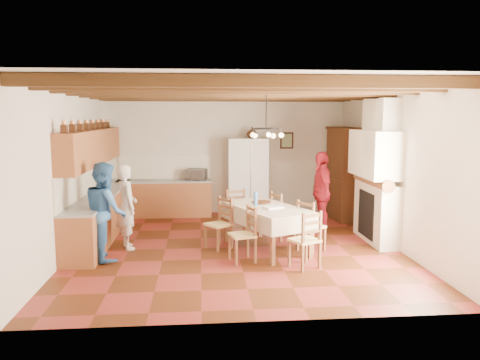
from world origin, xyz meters
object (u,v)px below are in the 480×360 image
object	(u,v)px
chair_left_near	(242,234)
chair_end_near	(305,239)
microwave	(197,174)
chair_end_far	(238,213)
person_man	(127,206)
person_woman_red	(321,192)
chair_left_far	(218,223)
dining_table	(266,211)
refrigerator	(249,177)
person_woman_blue	(105,211)
chair_right_far	(283,215)
chair_right_near	(311,225)
hutch	(343,174)

from	to	relation	value
chair_left_near	chair_end_near	size ratio (longest dim) A/B	1.00
microwave	chair_end_far	bearing A→B (deg)	-51.32
chair_end_near	person_man	bearing A→B (deg)	-51.94
person_woman_red	chair_left_far	bearing A→B (deg)	-62.89
dining_table	chair_left_far	world-z (taller)	chair_left_far
chair_left_far	microwave	xyz separation A→B (m)	(-0.42, 3.00, 0.55)
chair_left_near	person_woman_red	world-z (taller)	person_woman_red
refrigerator	chair_left_near	size ratio (longest dim) A/B	2.01
dining_table	chair_end_near	xyz separation A→B (m)	(0.50, -1.09, -0.26)
dining_table	person_woman_blue	world-z (taller)	person_woman_blue
chair_right_far	person_woman_blue	xyz separation A→B (m)	(-3.30, -1.07, 0.37)
chair_left_far	chair_end_far	bearing A→B (deg)	117.42
chair_left_far	chair_right_far	bearing A→B (deg)	77.50
refrigerator	chair_right_near	distance (m)	3.37
person_woman_red	hutch	bearing A→B (deg)	144.24
hutch	person_woman_blue	size ratio (longest dim) A/B	1.30
chair_right_far	person_man	distance (m)	3.09
chair_left_near	person_woman_red	bearing A→B (deg)	121.35
chair_right_near	microwave	xyz separation A→B (m)	(-2.12, 3.30, 0.55)
chair_left_near	chair_right_far	world-z (taller)	same
chair_end_near	microwave	bearing A→B (deg)	-94.47
chair_left_far	chair_left_near	bearing A→B (deg)	-12.04
chair_right_far	chair_end_near	bearing A→B (deg)	157.49
dining_table	chair_right_far	size ratio (longest dim) A/B	2.20
hutch	chair_left_near	world-z (taller)	hutch
chair_right_near	chair_end_far	bearing A→B (deg)	8.99
person_man	chair_left_far	bearing A→B (deg)	-116.70
refrigerator	microwave	bearing A→B (deg)	-175.14
person_man	chair_right_far	bearing A→B (deg)	-102.95
hutch	microwave	bearing A→B (deg)	165.36
chair_left_far	person_man	distance (m)	1.75
chair_end_near	chair_end_far	distance (m)	2.33
chair_end_near	chair_left_far	bearing A→B (deg)	-69.48
hutch	chair_end_near	world-z (taller)	hutch
dining_table	chair_left_far	xyz separation A→B (m)	(-0.87, 0.15, -0.26)
chair_left_near	chair_right_far	size ratio (longest dim) A/B	1.00
refrigerator	dining_table	xyz separation A→B (m)	(-0.02, -3.08, -0.23)
chair_end_far	person_woman_red	distance (m)	1.87
refrigerator	chair_end_near	size ratio (longest dim) A/B	2.01
refrigerator	hutch	size ratio (longest dim) A/B	0.87
chair_left_near	chair_end_near	distance (m)	1.07
hutch	chair_left_far	world-z (taller)	hutch
person_man	person_woman_red	xyz separation A→B (m)	(3.96, 0.99, 0.06)
refrigerator	chair_end_near	world-z (taller)	refrigerator
dining_table	person_woman_blue	distance (m)	2.86
chair_left_near	chair_end_far	distance (m)	1.72
chair_left_near	microwave	world-z (taller)	microwave
chair_end_near	person_woman_blue	distance (m)	3.44
dining_table	chair_right_near	xyz separation A→B (m)	(0.83, -0.16, -0.26)
hutch	chair_right_far	xyz separation A→B (m)	(-1.75, -1.72, -0.62)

